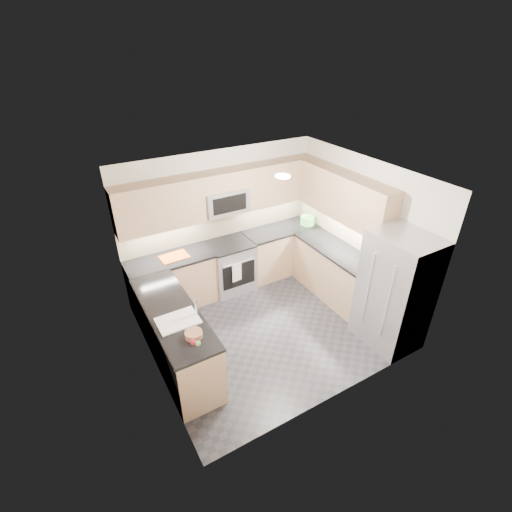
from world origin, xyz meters
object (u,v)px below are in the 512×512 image
(microwave, at_px, (224,200))
(refrigerator, at_px, (395,291))
(utensil_bowl, at_px, (308,220))
(cutting_board, at_px, (174,257))
(gas_range, at_px, (230,266))
(fruit_basket, at_px, (194,334))

(microwave, xyz_separation_m, refrigerator, (1.45, -2.55, -0.80))
(utensil_bowl, bearing_deg, microwave, 173.01)
(cutting_board, bearing_deg, utensil_bowl, -2.18)
(cutting_board, bearing_deg, microwave, 5.75)
(microwave, height_order, utensil_bowl, microwave)
(gas_range, bearing_deg, utensil_bowl, -2.66)
(gas_range, bearing_deg, refrigerator, -59.12)
(gas_range, xyz_separation_m, fruit_basket, (-1.43, -1.89, 0.52))
(refrigerator, relative_size, fruit_basket, 8.45)
(gas_range, bearing_deg, fruit_basket, -127.10)
(gas_range, xyz_separation_m, refrigerator, (1.45, -2.43, 0.45))
(gas_range, relative_size, cutting_board, 2.01)
(microwave, height_order, cutting_board, microwave)
(refrigerator, bearing_deg, utensil_bowl, 85.34)
(microwave, bearing_deg, refrigerator, -60.38)
(microwave, bearing_deg, gas_range, -90.00)
(utensil_bowl, distance_m, cutting_board, 2.65)
(cutting_board, height_order, fruit_basket, fruit_basket)
(gas_range, relative_size, utensil_bowl, 3.31)
(fruit_basket, bearing_deg, cutting_board, 77.35)
(utensil_bowl, height_order, fruit_basket, utensil_bowl)
(refrigerator, relative_size, utensil_bowl, 6.54)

